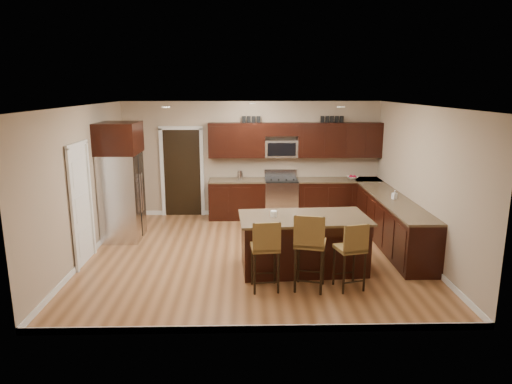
{
  "coord_description": "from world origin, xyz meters",
  "views": [
    {
      "loc": [
        -0.14,
        -7.93,
        3.01
      ],
      "look_at": [
        0.05,
        0.4,
        1.09
      ],
      "focal_mm": 32.0,
      "sensor_mm": 36.0,
      "label": 1
    }
  ],
  "objects_px": {
    "island": "(303,245)",
    "stool_right": "(352,248)",
    "stool_mid": "(310,243)",
    "refrigerator": "(121,180)",
    "stool_left": "(266,247)",
    "range": "(281,198)"
  },
  "relations": [
    {
      "from": "refrigerator",
      "to": "stool_mid",
      "type": "bearing_deg",
      "value": -36.51
    },
    {
      "from": "range",
      "to": "stool_mid",
      "type": "xyz_separation_m",
      "value": [
        0.12,
        -3.98,
        0.28
      ]
    },
    {
      "from": "range",
      "to": "island",
      "type": "height_order",
      "value": "range"
    },
    {
      "from": "refrigerator",
      "to": "island",
      "type": "bearing_deg",
      "value": -26.11
    },
    {
      "from": "stool_mid",
      "to": "stool_right",
      "type": "relative_size",
      "value": 1.14
    },
    {
      "from": "refrigerator",
      "to": "stool_right",
      "type": "bearing_deg",
      "value": -31.88
    },
    {
      "from": "stool_right",
      "to": "stool_left",
      "type": "bearing_deg",
      "value": 165.66
    },
    {
      "from": "range",
      "to": "stool_right",
      "type": "xyz_separation_m",
      "value": [
        0.76,
        -3.97,
        0.19
      ]
    },
    {
      "from": "stool_mid",
      "to": "stool_left",
      "type": "bearing_deg",
      "value": -166.64
    },
    {
      "from": "stool_mid",
      "to": "refrigerator",
      "type": "xyz_separation_m",
      "value": [
        -3.42,
        2.53,
        0.46
      ]
    },
    {
      "from": "stool_left",
      "to": "stool_right",
      "type": "relative_size",
      "value": 1.04
    },
    {
      "from": "stool_right",
      "to": "refrigerator",
      "type": "relative_size",
      "value": 0.45
    },
    {
      "from": "stool_left",
      "to": "refrigerator",
      "type": "distance_m",
      "value": 3.78
    },
    {
      "from": "island",
      "to": "stool_left",
      "type": "distance_m",
      "value": 1.11
    },
    {
      "from": "stool_left",
      "to": "island",
      "type": "bearing_deg",
      "value": 46.24
    },
    {
      "from": "island",
      "to": "refrigerator",
      "type": "relative_size",
      "value": 0.93
    },
    {
      "from": "stool_mid",
      "to": "stool_right",
      "type": "distance_m",
      "value": 0.64
    },
    {
      "from": "island",
      "to": "stool_right",
      "type": "xyz_separation_m",
      "value": [
        0.62,
        -0.84,
        0.23
      ]
    },
    {
      "from": "island",
      "to": "stool_right",
      "type": "height_order",
      "value": "stool_right"
    },
    {
      "from": "range",
      "to": "stool_left",
      "type": "xyz_separation_m",
      "value": [
        -0.53,
        -3.98,
        0.22
      ]
    },
    {
      "from": "range",
      "to": "stool_mid",
      "type": "height_order",
      "value": "stool_mid"
    },
    {
      "from": "stool_mid",
      "to": "refrigerator",
      "type": "distance_m",
      "value": 4.28
    }
  ]
}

